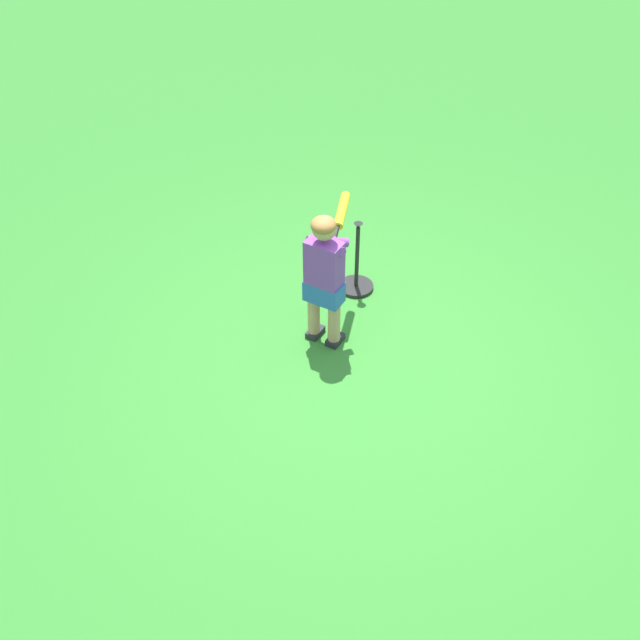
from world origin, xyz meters
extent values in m
plane|color=#2D7528|center=(0.00, 0.00, 0.00)|extent=(40.00, 40.00, 0.00)
cube|color=#232328|center=(0.32, -0.23, 0.03)|extent=(0.14, 0.17, 0.05)
cylinder|color=tan|center=(0.33, -0.21, 0.21)|extent=(0.09, 0.09, 0.34)
cube|color=#232328|center=(0.17, -0.16, 0.03)|extent=(0.14, 0.17, 0.05)
cylinder|color=tan|center=(0.17, -0.14, 0.21)|extent=(0.09, 0.09, 0.34)
cube|color=#2856A8|center=(0.25, -0.18, 0.46)|extent=(0.31, 0.25, 0.16)
cube|color=#753899|center=(0.25, -0.18, 0.71)|extent=(0.29, 0.24, 0.34)
sphere|color=tan|center=(0.25, -0.18, 1.00)|extent=(0.17, 0.17, 0.17)
ellipsoid|color=olive|center=(0.25, -0.17, 1.02)|extent=(0.23, 0.23, 0.11)
sphere|color=yellow|center=(0.19, -0.30, 0.80)|extent=(0.04, 0.04, 0.04)
cylinder|color=black|center=(0.18, -0.40, 0.81)|extent=(0.04, 0.14, 0.05)
cylinder|color=yellow|center=(0.16, -0.63, 0.85)|extent=(0.10, 0.35, 0.11)
sphere|color=yellow|center=(0.15, -0.80, 0.87)|extent=(0.07, 0.07, 0.07)
cylinder|color=#753899|center=(0.24, -0.29, 0.81)|extent=(0.31, 0.17, 0.14)
cylinder|color=#753899|center=(0.18, -0.26, 0.81)|extent=(0.16, 0.31, 0.14)
cylinder|color=black|center=(0.05, -0.83, 0.01)|extent=(0.28, 0.28, 0.03)
cylinder|color=black|center=(0.05, -0.83, 0.31)|extent=(0.03, 0.03, 0.55)
cone|color=black|center=(0.05, -0.83, 0.60)|extent=(0.07, 0.07, 0.04)
camera|label=1|loc=(-0.12, 4.05, 3.82)|focal=43.06mm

